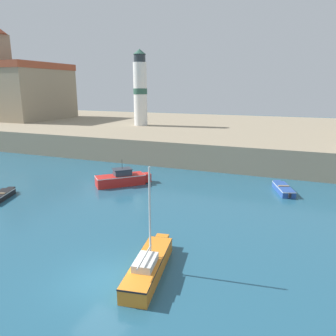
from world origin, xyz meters
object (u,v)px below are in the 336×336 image
object	(u,v)px
motorboat_red_0	(122,179)
lighthouse	(140,89)
sailboat_orange_4	(149,265)
dinghy_black_2	(0,196)
church	(28,88)
dinghy_blue_1	(283,189)

from	to	relation	value
motorboat_red_0	lighthouse	xyz separation A→B (m)	(-8.93, 22.18, 8.14)
motorboat_red_0	lighthouse	size ratio (longest dim) A/B	0.39
sailboat_orange_4	lighthouse	bearing A→B (deg)	116.89
dinghy_black_2	lighthouse	size ratio (longest dim) A/B	0.32
church	motorboat_red_0	bearing A→B (deg)	-35.10
motorboat_red_0	church	bearing A→B (deg)	144.90
dinghy_black_2	dinghy_blue_1	bearing A→B (deg)	26.23
church	lighthouse	xyz separation A→B (m)	(25.09, -1.73, -0.25)
dinghy_black_2	sailboat_orange_4	world-z (taller)	sailboat_orange_4
dinghy_black_2	church	world-z (taller)	church
motorboat_red_0	sailboat_orange_4	size ratio (longest dim) A/B	0.79
sailboat_orange_4	church	distance (m)	57.28
dinghy_black_2	motorboat_red_0	bearing A→B (deg)	44.72
dinghy_black_2	sailboat_orange_4	size ratio (longest dim) A/B	0.65
lighthouse	dinghy_black_2	bearing A→B (deg)	-87.18
motorboat_red_0	sailboat_orange_4	bearing A→B (deg)	-55.60
motorboat_red_0	sailboat_orange_4	world-z (taller)	sailboat_orange_4
motorboat_red_0	dinghy_black_2	bearing A→B (deg)	-135.28
dinghy_black_2	lighthouse	distance (m)	30.81
motorboat_red_0	church	distance (m)	42.42
motorboat_red_0	dinghy_black_2	size ratio (longest dim) A/B	1.21
motorboat_red_0	dinghy_black_2	distance (m)	10.53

